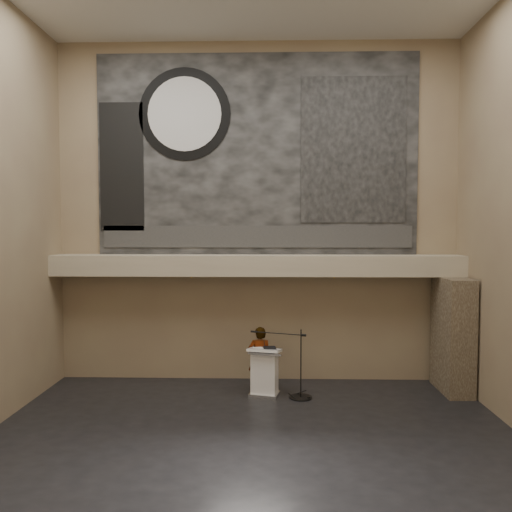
{
  "coord_description": "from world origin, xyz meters",
  "views": [
    {
      "loc": [
        0.31,
        -8.61,
        3.84
      ],
      "look_at": [
        0.0,
        3.2,
        3.2
      ],
      "focal_mm": 35.0,
      "sensor_mm": 36.0,
      "label": 1
    }
  ],
  "objects": [
    {
      "name": "sprinkler_right",
      "position": [
        1.9,
        3.55,
        2.67
      ],
      "size": [
        0.04,
        0.04,
        0.06
      ],
      "primitive_type": "cylinder",
      "color": "#B2893D",
      "rests_on": "soffit"
    },
    {
      "name": "lectern",
      "position": [
        0.21,
        2.69,
        0.55
      ],
      "size": [
        0.83,
        0.67,
        1.14
      ],
      "rotation": [
        0.0,
        0.0,
        -0.24
      ],
      "color": "silver",
      "rests_on": "floor"
    },
    {
      "name": "floor",
      "position": [
        0.0,
        0.0,
        0.0
      ],
      "size": [
        10.0,
        10.0,
        0.0
      ],
      "primitive_type": "plane",
      "color": "black",
      "rests_on": "ground"
    },
    {
      "name": "banner_clock_rim",
      "position": [
        -1.8,
        3.93,
        6.7
      ],
      "size": [
        2.3,
        0.02,
        2.3
      ],
      "primitive_type": "cylinder",
      "rotation": [
        1.57,
        0.0,
        0.0
      ],
      "color": "black",
      "rests_on": "banner"
    },
    {
      "name": "stone_pier",
      "position": [
        4.65,
        3.15,
        1.35
      ],
      "size": [
        0.6,
        1.4,
        2.7
      ],
      "primitive_type": "cube",
      "color": "#45392A",
      "rests_on": "floor"
    },
    {
      "name": "speaker_person",
      "position": [
        0.09,
        3.07,
        0.77
      ],
      "size": [
        0.56,
        0.37,
        1.53
      ],
      "primitive_type": "imported",
      "rotation": [
        0.0,
        0.0,
        3.14
      ],
      "color": "white",
      "rests_on": "floor"
    },
    {
      "name": "sprinkler_left",
      "position": [
        -1.6,
        3.55,
        2.67
      ],
      "size": [
        0.04,
        0.04,
        0.06
      ],
      "primitive_type": "cylinder",
      "color": "#B2893D",
      "rests_on": "soffit"
    },
    {
      "name": "wall_back",
      "position": [
        0.0,
        4.0,
        4.25
      ],
      "size": [
        10.0,
        0.02,
        8.5
      ],
      "primitive_type": "cube",
      "color": "#7E6750",
      "rests_on": "floor"
    },
    {
      "name": "banner_clock_face",
      "position": [
        -1.8,
        3.91,
        6.7
      ],
      "size": [
        1.84,
        0.02,
        1.84
      ],
      "primitive_type": "cylinder",
      "rotation": [
        1.57,
        0.0,
        0.0
      ],
      "color": "silver",
      "rests_on": "banner"
    },
    {
      "name": "banner",
      "position": [
        0.0,
        3.97,
        5.7
      ],
      "size": [
        8.0,
        0.05,
        5.0
      ],
      "primitive_type": "cube",
      "color": "black",
      "rests_on": "wall_back"
    },
    {
      "name": "soffit",
      "position": [
        0.0,
        3.6,
        2.95
      ],
      "size": [
        10.0,
        0.8,
        0.5
      ],
      "primitive_type": "cube",
      "color": "tan",
      "rests_on": "wall_back"
    },
    {
      "name": "papers",
      "position": [
        0.07,
        2.68,
        1.1
      ],
      "size": [
        0.27,
        0.34,
        0.0
      ],
      "primitive_type": "cube",
      "rotation": [
        0.0,
        0.0,
        0.19
      ],
      "color": "silver",
      "rests_on": "lectern"
    },
    {
      "name": "wall_front",
      "position": [
        0.0,
        -4.0,
        4.25
      ],
      "size": [
        10.0,
        0.02,
        8.5
      ],
      "primitive_type": "cube",
      "color": "#7E6750",
      "rests_on": "floor"
    },
    {
      "name": "banner_brick_print",
      "position": [
        -3.4,
        3.93,
        5.4
      ],
      "size": [
        1.1,
        0.02,
        3.2
      ],
      "primitive_type": "cube",
      "color": "black",
      "rests_on": "banner"
    },
    {
      "name": "mic_stand",
      "position": [
        1.0,
        2.58,
        0.23
      ],
      "size": [
        1.41,
        0.63,
        1.58
      ],
      "rotation": [
        0.0,
        0.0,
        -0.31
      ],
      "color": "black",
      "rests_on": "floor"
    },
    {
      "name": "binder",
      "position": [
        0.33,
        2.69,
        1.12
      ],
      "size": [
        0.31,
        0.26,
        0.04
      ],
      "primitive_type": "cube",
      "rotation": [
        0.0,
        0.0,
        0.11
      ],
      "color": "black",
      "rests_on": "lectern"
    },
    {
      "name": "banner_building_print",
      "position": [
        2.4,
        3.93,
        5.8
      ],
      "size": [
        2.6,
        0.02,
        3.6
      ],
      "primitive_type": "cube",
      "color": "black",
      "rests_on": "banner"
    },
    {
      "name": "banner_text_strip",
      "position": [
        0.0,
        3.93,
        3.65
      ],
      "size": [
        7.76,
        0.02,
        0.55
      ],
      "primitive_type": "cube",
      "color": "#2B2B2B",
      "rests_on": "banner"
    }
  ]
}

